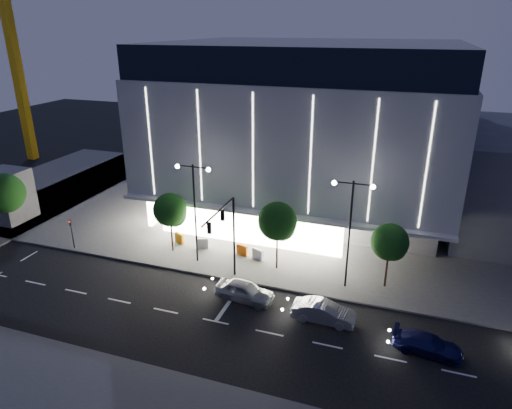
{
  "coord_description": "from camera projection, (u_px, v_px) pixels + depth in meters",
  "views": [
    {
      "loc": [
        13.45,
        -26.11,
        19.64
      ],
      "look_at": [
        1.5,
        8.83,
        5.0
      ],
      "focal_mm": 32.0,
      "sensor_mm": 36.0,
      "label": 1
    }
  ],
  "objects": [
    {
      "name": "car_lead",
      "position": [
        244.0,
        291.0,
        34.59
      ],
      "size": [
        4.74,
        2.26,
        1.56
      ],
      "primitive_type": "imported",
      "rotation": [
        0.0,
        0.0,
        1.48
      ],
      "color": "#999DA1",
      "rests_on": "ground"
    },
    {
      "name": "ground",
      "position": [
        199.0,
        305.0,
        34.25
      ],
      "size": [
        160.0,
        160.0,
        0.0
      ],
      "primitive_type": "plane",
      "color": "black",
      "rests_on": "ground"
    },
    {
      "name": "tower_crane",
      "position": [
        13.0,
        17.0,
        63.63
      ],
      "size": [
        32.0,
        2.0,
        28.5
      ],
      "color": "gold",
      "rests_on": "ground"
    },
    {
      "name": "barrier_c",
      "position": [
        242.0,
        250.0,
        41.17
      ],
      "size": [
        1.13,
        0.5,
        1.0
      ],
      "primitive_type": "cube",
      "rotation": [
        0.0,
        0.0,
        -0.23
      ],
      "color": "orange",
      "rests_on": "sidewalk_museum"
    },
    {
      "name": "barrier_a",
      "position": [
        179.0,
        238.0,
        43.45
      ],
      "size": [
        1.11,
        0.68,
        1.0
      ],
      "primitive_type": "cube",
      "rotation": [
        0.0,
        0.0,
        -0.42
      ],
      "color": "orange",
      "rests_on": "sidewalk_museum"
    },
    {
      "name": "traffic_mast",
      "position": [
        227.0,
        228.0,
        35.04
      ],
      "size": [
        0.33,
        5.89,
        7.07
      ],
      "color": "black",
      "rests_on": "ground"
    },
    {
      "name": "car_third",
      "position": [
        428.0,
        344.0,
        29.07
      ],
      "size": [
        4.49,
        2.2,
        1.26
      ],
      "primitive_type": "imported",
      "rotation": [
        0.0,
        0.0,
        1.47
      ],
      "color": "#15164F",
      "rests_on": "ground"
    },
    {
      "name": "tree_left",
      "position": [
        170.0,
        212.0,
        40.74
      ],
      "size": [
        3.02,
        3.02,
        5.72
      ],
      "color": "black",
      "rests_on": "ground"
    },
    {
      "name": "ped_signal_far",
      "position": [
        72.0,
        231.0,
        42.03
      ],
      "size": [
        0.22,
        0.24,
        3.0
      ],
      "color": "black",
      "rests_on": "ground"
    },
    {
      "name": "tree_mid",
      "position": [
        278.0,
        223.0,
        37.62
      ],
      "size": [
        3.25,
        3.25,
        6.15
      ],
      "color": "black",
      "rests_on": "ground"
    },
    {
      "name": "car_second",
      "position": [
        324.0,
        312.0,
        32.14
      ],
      "size": [
        4.47,
        1.61,
        1.47
      ],
      "primitive_type": "imported",
      "rotation": [
        0.0,
        0.0,
        1.56
      ],
      "color": "#B1B3B9",
      "rests_on": "ground"
    },
    {
      "name": "street_lamp_east",
      "position": [
        350.0,
        219.0,
        34.33
      ],
      "size": [
        3.16,
        0.36,
        9.0
      ],
      "color": "black",
      "rests_on": "ground"
    },
    {
      "name": "sidewalk_museum",
      "position": [
        325.0,
        202.0,
        53.83
      ],
      "size": [
        70.0,
        40.0,
        0.15
      ],
      "primitive_type": "cube",
      "color": "#474747",
      "rests_on": "ground"
    },
    {
      "name": "barrier_b",
      "position": [
        202.0,
        243.0,
        42.41
      ],
      "size": [
        1.12,
        0.63,
        1.0
      ],
      "primitive_type": "cube",
      "rotation": [
        0.0,
        0.0,
        0.37
      ],
      "color": "#BABABA",
      "rests_on": "sidewalk_museum"
    },
    {
      "name": "tree_right",
      "position": [
        390.0,
        244.0,
        35.08
      ],
      "size": [
        2.91,
        2.91,
        5.51
      ],
      "color": "black",
      "rests_on": "ground"
    },
    {
      "name": "street_lamp_west",
      "position": [
        194.0,
        199.0,
        38.24
      ],
      "size": [
        3.16,
        0.36,
        9.0
      ],
      "color": "black",
      "rests_on": "ground"
    },
    {
      "name": "barrier_d",
      "position": [
        258.0,
        254.0,
        40.4
      ],
      "size": [
        1.12,
        0.63,
        1.0
      ],
      "primitive_type": "cube",
      "rotation": [
        0.0,
        0.0,
        -0.36
      ],
      "color": "white",
      "rests_on": "sidewalk_museum"
    },
    {
      "name": "museum",
      "position": [
        309.0,
        126.0,
        49.56
      ],
      "size": [
        30.0,
        25.8,
        18.0
      ],
      "color": "#4C4C51",
      "rests_on": "ground"
    }
  ]
}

